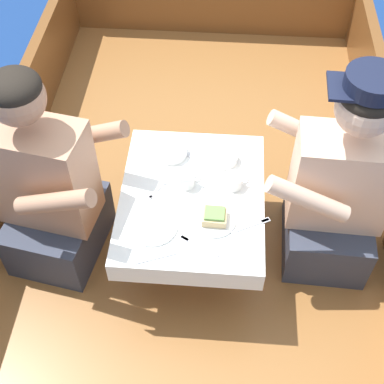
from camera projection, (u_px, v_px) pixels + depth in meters
ground_plane at (194, 261)px, 2.83m from camera, size 60.00×60.00×0.00m
boat_deck at (194, 245)px, 2.71m from camera, size 1.93×3.40×0.30m
bow_coaming at (212, 0)px, 3.48m from camera, size 1.81×0.06×0.45m
cockpit_table at (192, 202)px, 2.26m from camera, size 0.60×0.74×0.39m
person_port at (48, 190)px, 2.22m from camera, size 0.57×0.52×1.01m
person_starboard at (337, 189)px, 2.21m from camera, size 0.53×0.45×1.01m
plate_sandwich at (214, 220)px, 2.13m from camera, size 0.17×0.17×0.01m
plate_bread at (153, 226)px, 2.11m from camera, size 0.20×0.20×0.01m
sandwich at (214, 216)px, 2.11m from camera, size 0.10×0.09×0.05m
bowl_port_near at (172, 151)px, 2.35m from camera, size 0.14×0.14×0.04m
bowl_starboard_near at (224, 157)px, 2.33m from camera, size 0.12×0.12×0.04m
coffee_cup_port at (234, 181)px, 2.23m from camera, size 0.11×0.08×0.06m
coffee_cup_starboard at (187, 179)px, 2.23m from camera, size 0.10×0.07×0.07m
utensil_knife_starboard at (168, 200)px, 2.20m from camera, size 0.17×0.03×0.00m
utensil_spoon_starboard at (194, 160)px, 2.34m from camera, size 0.13×0.13×0.01m
utensil_fork_starboard at (254, 224)px, 2.12m from camera, size 0.16×0.09×0.00m
utensil_fork_port at (196, 244)px, 2.06m from camera, size 0.16×0.10×0.00m
utensil_spoon_center at (158, 189)px, 2.24m from camera, size 0.10×0.15×0.01m
utensil_knife_port at (157, 258)px, 2.02m from camera, size 0.16×0.07×0.00m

